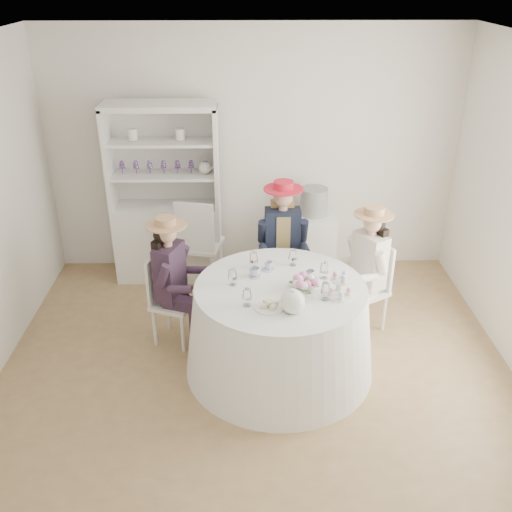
{
  "coord_description": "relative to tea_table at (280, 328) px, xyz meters",
  "views": [
    {
      "loc": [
        -0.08,
        -4.08,
        3.19
      ],
      "look_at": [
        0.0,
        0.1,
        1.05
      ],
      "focal_mm": 40.0,
      "sensor_mm": 36.0,
      "label": 1
    }
  ],
  "objects": [
    {
      "name": "ground",
      "position": [
        -0.2,
        0.02,
        -0.41
      ],
      "size": [
        4.5,
        4.5,
        0.0
      ],
      "primitive_type": "plane",
      "color": "olive",
      "rests_on": "ground"
    },
    {
      "name": "ceiling",
      "position": [
        -0.2,
        0.02,
        2.29
      ],
      "size": [
        4.5,
        4.5,
        0.0
      ],
      "primitive_type": "plane",
      "rotation": [
        3.14,
        0.0,
        0.0
      ],
      "color": "white",
      "rests_on": "wall_back"
    },
    {
      "name": "wall_back",
      "position": [
        -0.2,
        2.02,
        0.94
      ],
      "size": [
        4.5,
        0.0,
        4.5
      ],
      "primitive_type": "plane",
      "rotation": [
        1.57,
        0.0,
        0.0
      ],
      "color": "silver",
      "rests_on": "ground"
    },
    {
      "name": "wall_front",
      "position": [
        -0.2,
        -1.98,
        0.94
      ],
      "size": [
        4.5,
        0.0,
        4.5
      ],
      "primitive_type": "plane",
      "rotation": [
        -1.57,
        0.0,
        0.0
      ],
      "color": "silver",
      "rests_on": "ground"
    },
    {
      "name": "tea_table",
      "position": [
        0.0,
        0.0,
        0.0
      ],
      "size": [
        1.63,
        1.63,
        0.82
      ],
      "rotation": [
        0.0,
        0.0,
        -0.43
      ],
      "color": "white",
      "rests_on": "ground"
    },
    {
      "name": "hutch",
      "position": [
        -1.14,
        1.73,
        0.29
      ],
      "size": [
        1.26,
        0.69,
        1.96
      ],
      "rotation": [
        0.0,
        0.0,
        -0.23
      ],
      "color": "silver",
      "rests_on": "ground"
    },
    {
      "name": "side_table",
      "position": [
        0.46,
        1.69,
        -0.03
      ],
      "size": [
        0.49,
        0.49,
        0.75
      ],
      "primitive_type": "cube",
      "rotation": [
        0.0,
        0.0,
        0.01
      ],
      "color": "silver",
      "rests_on": "ground"
    },
    {
      "name": "hatbox",
      "position": [
        0.46,
        1.69,
        0.49
      ],
      "size": [
        0.39,
        0.39,
        0.3
      ],
      "primitive_type": "cylinder",
      "rotation": [
        0.0,
        0.0,
        -0.39
      ],
      "color": "black",
      "rests_on": "side_table"
    },
    {
      "name": "guest_left",
      "position": [
        -0.95,
        0.43,
        0.3
      ],
      "size": [
        0.52,
        0.48,
        1.26
      ],
      "rotation": [
        0.0,
        0.0,
        1.22
      ],
      "color": "silver",
      "rests_on": "ground"
    },
    {
      "name": "guest_mid",
      "position": [
        0.08,
        1.04,
        0.36
      ],
      "size": [
        0.49,
        0.51,
        1.36
      ],
      "rotation": [
        0.0,
        0.0,
        0.02
      ],
      "color": "silver",
      "rests_on": "ground"
    },
    {
      "name": "guest_right",
      "position": [
        0.85,
        0.61,
        0.31
      ],
      "size": [
        0.54,
        0.5,
        1.27
      ],
      "rotation": [
        0.0,
        0.0,
        -1.03
      ],
      "color": "silver",
      "rests_on": "ground"
    },
    {
      "name": "spare_chair",
      "position": [
        -0.79,
        1.41,
        0.15
      ],
      "size": [
        0.51,
        0.51,
        1.05
      ],
      "rotation": [
        0.0,
        0.0,
        2.94
      ],
      "color": "silver",
      "rests_on": "ground"
    },
    {
      "name": "teacup_a",
      "position": [
        -0.21,
        0.17,
        0.45
      ],
      "size": [
        0.12,
        0.12,
        0.07
      ],
      "primitive_type": "imported",
      "rotation": [
        0.0,
        0.0,
        -0.36
      ],
      "color": "white",
      "rests_on": "tea_table"
    },
    {
      "name": "teacup_b",
      "position": [
        -0.09,
        0.29,
        0.45
      ],
      "size": [
        0.09,
        0.09,
        0.07
      ],
      "primitive_type": "imported",
      "rotation": [
        0.0,
        0.0,
        0.25
      ],
      "color": "white",
      "rests_on": "tea_table"
    },
    {
      "name": "teacup_c",
      "position": [
        0.26,
        0.14,
        0.45
      ],
      "size": [
        0.1,
        0.1,
        0.06
      ],
      "primitive_type": "imported",
      "rotation": [
        0.0,
        0.0,
        -0.36
      ],
      "color": "white",
      "rests_on": "tea_table"
    },
    {
      "name": "flower_bowl",
      "position": [
        0.21,
        -0.02,
        0.44
      ],
      "size": [
        0.24,
        0.24,
        0.05
      ],
      "primitive_type": "imported",
      "rotation": [
        0.0,
        0.0,
        0.12
      ],
      "color": "white",
      "rests_on": "tea_table"
    },
    {
      "name": "flower_arrangement",
      "position": [
        0.18,
        -0.08,
        0.5
      ],
      "size": [
        0.18,
        0.18,
        0.07
      ],
      "rotation": [
        0.0,
        0.0,
        0.08
      ],
      "color": "pink",
      "rests_on": "tea_table"
    },
    {
      "name": "table_teapot",
      "position": [
        0.07,
        -0.38,
        0.5
      ],
      "size": [
        0.27,
        0.19,
        0.2
      ],
      "rotation": [
        0.0,
        0.0,
        -0.19
      ],
      "color": "white",
      "rests_on": "tea_table"
    },
    {
      "name": "sandwich_plate",
      "position": [
        -0.11,
        -0.32,
        0.43
      ],
      "size": [
        0.24,
        0.24,
        0.05
      ],
      "rotation": [
        0.0,
        0.0,
        0.24
      ],
      "color": "white",
      "rests_on": "tea_table"
    },
    {
      "name": "cupcake_stand",
      "position": [
        0.46,
        -0.16,
        0.49
      ],
      "size": [
        0.22,
        0.22,
        0.21
      ],
      "rotation": [
        0.0,
        0.0,
        -0.39
      ],
      "color": "white",
      "rests_on": "tea_table"
    },
    {
      "name": "stemware_set",
      "position": [
        0.0,
        -0.0,
        0.49
      ],
      "size": [
        0.85,
        0.85,
        0.15
      ],
      "color": "white",
      "rests_on": "tea_table"
    }
  ]
}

